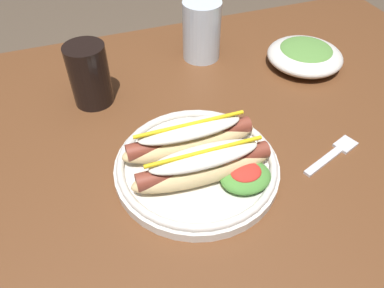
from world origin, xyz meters
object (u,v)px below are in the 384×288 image
at_px(soda_cup, 89,75).
at_px(water_cup, 202,31).
at_px(hot_dog_plate, 201,160).
at_px(fork, 334,153).
at_px(side_bowl, 305,55).

distance_m(soda_cup, water_cup, 0.26).
relative_size(hot_dog_plate, fork, 2.11).
relative_size(water_cup, side_bowl, 0.78).
distance_m(hot_dog_plate, fork, 0.22).
bearing_deg(hot_dog_plate, soda_cup, 117.96).
xyz_separation_m(fork, soda_cup, (-0.34, 0.27, 0.05)).
xyz_separation_m(hot_dog_plate, soda_cup, (-0.12, 0.23, 0.03)).
bearing_deg(fork, soda_cup, 121.42).
bearing_deg(water_cup, side_bowl, -28.99).
bearing_deg(water_cup, soda_cup, -162.20).
relative_size(soda_cup, side_bowl, 0.74).
bearing_deg(hot_dog_plate, water_cup, 68.98).
xyz_separation_m(hot_dog_plate, side_bowl, (0.31, 0.21, -0.00)).
distance_m(soda_cup, side_bowl, 0.44).
bearing_deg(soda_cup, side_bowl, -3.57).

